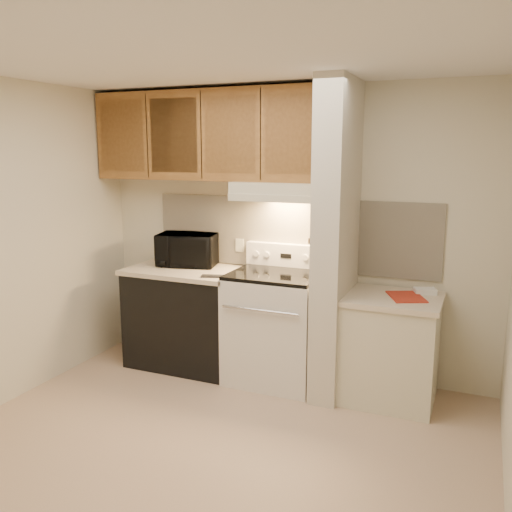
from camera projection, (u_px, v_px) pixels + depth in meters
The scene contains 49 objects.
floor at pixel (214, 444), 3.68m from camera, with size 3.60×3.60×0.00m, color tan.
ceiling at pixel (208, 57), 3.20m from camera, with size 3.60×3.60×0.00m, color white.
wall_back at pixel (290, 232), 4.79m from camera, with size 3.60×0.02×2.50m, color beige.
wall_left at pixel (2, 245), 4.13m from camera, with size 0.02×3.00×2.50m, color beige.
backsplash at pixel (290, 234), 4.78m from camera, with size 2.60×0.02×0.63m, color #F0E4C9.
range_body at pixel (275, 329), 4.63m from camera, with size 0.76×0.65×0.92m, color silver.
oven_window at pixel (261, 336), 4.34m from camera, with size 0.50×0.01×0.30m, color black.
oven_handle at pixel (260, 310), 4.26m from camera, with size 0.02×0.02×0.65m, color silver.
cooktop at pixel (276, 275), 4.54m from camera, with size 0.74×0.64×0.03m, color black.
range_backguard at pixel (287, 255), 4.78m from camera, with size 0.76×0.08×0.20m, color silver.
range_display at pixel (286, 256), 4.74m from camera, with size 0.10×0.01×0.04m, color black.
range_knob_left_outer at pixel (256, 254), 4.84m from camera, with size 0.05×0.05×0.02m, color silver.
range_knob_left_inner at pixel (267, 255), 4.81m from camera, with size 0.05×0.05×0.02m, color silver.
range_knob_right_inner at pixel (305, 258), 4.67m from camera, with size 0.05×0.05×0.02m, color silver.
range_knob_right_outer at pixel (317, 258), 4.63m from camera, with size 0.05×0.05×0.02m, color silver.
dishwasher_front at pixel (187, 319), 4.98m from camera, with size 1.00×0.63×0.87m, color black.
left_countertop at pixel (185, 271), 4.90m from camera, with size 1.04×0.67×0.04m, color beige.
spoon_rest at pixel (215, 276), 4.56m from camera, with size 0.22×0.07×0.02m, color black.
teal_jar at pixel (202, 259), 5.06m from camera, with size 0.08×0.08×0.09m, color #24656C.
outlet at pixel (240, 245), 4.98m from camera, with size 0.08×0.01×0.12m, color beige.
microwave at pixel (188, 249), 5.01m from camera, with size 0.53×0.36×0.30m, color black.
partition_pillar at pixel (336, 242), 4.28m from camera, with size 0.22×0.70×2.50m, color beige.
pillar_trim at pixel (322, 234), 4.32m from camera, with size 0.01×0.70×0.04m, color olive.
knife_strip at pixel (320, 233), 4.27m from camera, with size 0.02×0.42×0.04m, color black.
knife_blade_a at pixel (311, 249), 4.14m from camera, with size 0.01×0.04×0.16m, color silver.
knife_handle_a at pixel (312, 229), 4.11m from camera, with size 0.02×0.02×0.10m, color black.
knife_blade_b at pixel (314, 248), 4.21m from camera, with size 0.01×0.04×0.18m, color silver.
knife_handle_b at pixel (315, 228), 4.18m from camera, with size 0.02×0.02×0.10m, color black.
knife_blade_c at pixel (318, 248), 4.30m from camera, with size 0.01×0.04×0.20m, color silver.
knife_handle_c at pixel (319, 226), 4.27m from camera, with size 0.02×0.02×0.10m, color black.
knife_blade_d at pixel (321, 244), 4.36m from camera, with size 0.01×0.04×0.16m, color silver.
knife_handle_d at pixel (322, 225), 4.35m from camera, with size 0.02×0.02×0.10m, color black.
knife_blade_e at pixel (323, 243), 4.43m from camera, with size 0.01×0.04×0.18m, color silver.
knife_handle_e at pixel (324, 224), 4.40m from camera, with size 0.02×0.02×0.10m, color black.
oven_mitt at pixel (326, 242), 4.49m from camera, with size 0.03×0.10×0.23m, color slate.
right_cab_base at pixel (390, 351), 4.27m from camera, with size 0.70×0.60×0.81m, color beige.
right_countertop at pixel (393, 299), 4.19m from camera, with size 0.74×0.64×0.04m, color beige.
red_folder at pixel (406, 297), 4.15m from camera, with size 0.24×0.33×0.01m, color #AD2C1B.
white_box at pixel (425, 291), 4.26m from camera, with size 0.16×0.11×0.04m, color white.
range_hood at pixel (282, 191), 4.52m from camera, with size 0.78×0.44×0.15m, color beige.
hood_lip at pixel (273, 198), 4.34m from camera, with size 0.78×0.04×0.06m, color beige.
upper_cabinets at pixel (210, 136), 4.74m from camera, with size 2.18×0.33×0.77m, color olive.
cab_door_a at pixel (122, 136), 4.91m from camera, with size 0.46×0.01×0.63m, color olive.
cab_gap_a at pixel (147, 136), 4.80m from camera, with size 0.01×0.01×0.73m, color black.
cab_door_b at pixel (174, 136), 4.70m from camera, with size 0.46×0.01×0.63m, color olive.
cab_gap_b at pixel (201, 135), 4.59m from camera, with size 0.01×0.01×0.73m, color black.
cab_door_c at pixel (230, 135), 4.49m from camera, with size 0.46×0.01×0.63m, color olive.
cab_gap_c at pixel (261, 135), 4.38m from camera, with size 0.01×0.01×0.73m, color black.
cab_door_d at pixel (292, 134), 4.28m from camera, with size 0.46×0.01×0.63m, color olive.
Camera 1 is at (1.57, -2.99, 1.96)m, focal length 38.00 mm.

